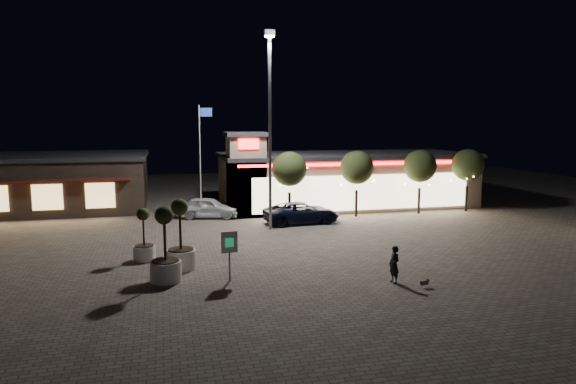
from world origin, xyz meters
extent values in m
plane|color=#696055|center=(0.00, 0.00, 0.00)|extent=(90.00, 90.00, 0.00)
cube|color=tan|center=(10.00, 16.00, 2.00)|extent=(20.00, 8.00, 4.00)
cube|color=#262628|center=(10.00, 16.00, 4.15)|extent=(20.40, 8.40, 0.30)
cube|color=#FFE9BF|center=(10.00, 11.95, 1.60)|extent=(17.00, 0.12, 2.60)
cube|color=red|center=(10.00, 11.92, 3.75)|extent=(19.00, 0.10, 0.18)
cube|color=tan|center=(1.30, 13.30, 2.90)|extent=(2.60, 2.60, 5.80)
cube|color=#262628|center=(1.30, 13.30, 5.95)|extent=(3.00, 3.00, 0.30)
cube|color=red|center=(1.30, 11.95, 5.30)|extent=(1.40, 0.10, 0.70)
cube|color=#382D23|center=(-14.00, 20.00, 2.00)|extent=(16.00, 10.00, 4.00)
cube|color=#262628|center=(-14.00, 20.00, 4.15)|extent=(16.40, 10.40, 0.30)
cube|color=#591E19|center=(-14.00, 14.60, 2.80)|extent=(14.40, 0.80, 0.15)
cube|color=#FFC772|center=(-12.50, 14.95, 1.60)|extent=(2.00, 0.12, 1.80)
cube|color=#FFC772|center=(-9.00, 14.95, 1.60)|extent=(2.00, 0.12, 1.80)
cylinder|color=gray|center=(2.00, 8.00, 6.00)|extent=(0.20, 0.20, 12.00)
cube|color=gray|center=(2.00, 8.00, 12.20)|extent=(0.60, 0.40, 0.35)
cube|color=white|center=(2.00, 8.00, 12.00)|extent=(0.45, 0.30, 0.08)
cylinder|color=white|center=(-2.00, 13.00, 4.00)|extent=(0.10, 0.10, 8.00)
cube|color=#2A399A|center=(-1.55, 13.00, 7.50)|extent=(0.90, 0.04, 0.60)
cylinder|color=#332319|center=(4.00, 11.00, 0.96)|extent=(0.20, 0.20, 1.92)
sphere|color=#2D3819|center=(4.00, 11.00, 3.58)|extent=(2.42, 2.42, 2.42)
cylinder|color=#332319|center=(9.00, 11.00, 0.96)|extent=(0.20, 0.20, 1.92)
sphere|color=#2D3819|center=(9.00, 11.00, 3.58)|extent=(2.42, 2.42, 2.42)
cylinder|color=#332319|center=(14.00, 11.00, 0.96)|extent=(0.20, 0.20, 1.92)
sphere|color=#2D3819|center=(14.00, 11.00, 3.58)|extent=(2.42, 2.42, 2.42)
cylinder|color=#332319|center=(18.00, 11.00, 0.96)|extent=(0.20, 0.20, 1.92)
sphere|color=#2D3819|center=(18.00, 11.00, 3.58)|extent=(2.42, 2.42, 2.42)
imported|color=black|center=(4.50, 9.55, 0.72)|extent=(5.35, 2.77, 1.44)
imported|color=silver|center=(-1.53, 12.96, 0.76)|extent=(4.75, 2.80, 1.52)
imported|color=black|center=(4.90, -4.00, 0.81)|extent=(0.48, 0.65, 1.62)
cube|color=#59514C|center=(5.85, -4.88, 0.22)|extent=(0.37, 0.22, 0.18)
sphere|color=#59514C|center=(6.04, -4.83, 0.29)|extent=(0.16, 0.16, 0.16)
cylinder|color=silver|center=(-5.60, 2.30, 0.36)|extent=(1.08, 1.08, 0.72)
cylinder|color=black|center=(-5.60, 2.30, 0.74)|extent=(0.93, 0.93, 0.05)
cylinder|color=#332319|center=(-5.60, 2.30, 1.57)|extent=(0.09, 0.09, 1.62)
sphere|color=#2D3819|center=(-5.60, 2.30, 2.34)|extent=(0.63, 0.63, 0.63)
cylinder|color=silver|center=(-4.59, -1.46, 0.45)|extent=(1.34, 1.34, 0.89)
cylinder|color=black|center=(-4.59, -1.46, 0.92)|extent=(1.16, 1.16, 0.07)
cylinder|color=#332319|center=(-4.59, -1.46, 1.96)|extent=(0.11, 0.11, 2.01)
sphere|color=#2D3819|center=(-4.59, -1.46, 2.91)|extent=(0.78, 0.78, 0.78)
cylinder|color=silver|center=(-3.88, 0.34, 0.45)|extent=(1.36, 1.36, 0.91)
cylinder|color=black|center=(-3.88, 0.34, 0.93)|extent=(1.18, 1.18, 0.07)
cylinder|color=#332319|center=(-3.88, 0.34, 1.98)|extent=(0.11, 0.11, 2.04)
sphere|color=#2D3819|center=(-3.88, 0.34, 2.95)|extent=(0.79, 0.79, 0.79)
cylinder|color=gray|center=(-1.89, -2.01, 0.66)|extent=(0.09, 0.09, 1.32)
cube|color=white|center=(-1.89, -2.01, 1.71)|extent=(0.72, 0.14, 0.94)
cube|color=#18934E|center=(-1.89, -2.06, 1.71)|extent=(0.39, 0.06, 0.39)
camera|label=1|loc=(-4.55, -23.54, 6.87)|focal=32.00mm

